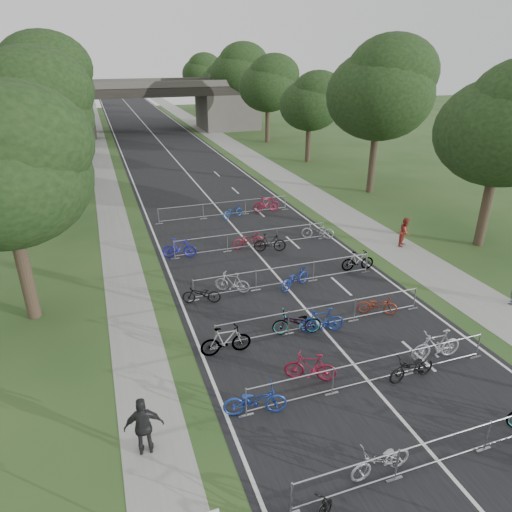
# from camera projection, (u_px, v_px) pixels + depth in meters

# --- Properties ---
(road) EXTENTS (11.00, 140.00, 0.01)m
(road) POSITION_uv_depth(u_px,v_px,m) (168.00, 152.00, 52.79)
(road) COLOR black
(road) RESTS_ON ground
(sidewalk_right) EXTENTS (3.00, 140.00, 0.01)m
(sidewalk_right) POSITION_uv_depth(u_px,v_px,m) (235.00, 147.00, 55.21)
(sidewalk_right) COLOR gray
(sidewalk_right) RESTS_ON ground
(sidewalk_left) EXTENTS (2.00, 140.00, 0.01)m
(sidewalk_left) POSITION_uv_depth(u_px,v_px,m) (101.00, 156.00, 50.53)
(sidewalk_left) COLOR gray
(sidewalk_left) RESTS_ON ground
(lane_markings) EXTENTS (0.12, 140.00, 0.00)m
(lane_markings) POSITION_uv_depth(u_px,v_px,m) (168.00, 152.00, 52.80)
(lane_markings) COLOR silver
(lane_markings) RESTS_ON ground
(overpass_bridge) EXTENTS (31.00, 8.00, 7.05)m
(overpass_bridge) POSITION_uv_depth(u_px,v_px,m) (149.00, 106.00, 64.25)
(overpass_bridge) COLOR #4E4C46
(overpass_bridge) RESTS_ON ground
(tree_left_0) EXTENTS (6.72, 6.72, 10.25)m
(tree_left_0) POSITION_uv_depth(u_px,v_px,m) (4.00, 171.00, 17.38)
(tree_left_0) COLOR #33261C
(tree_left_0) RESTS_ON ground
(tree_right_0) EXTENTS (7.17, 7.17, 10.93)m
(tree_right_0) POSITION_uv_depth(u_px,v_px,m) (506.00, 127.00, 24.60)
(tree_right_0) COLOR #33261C
(tree_right_0) RESTS_ON ground
(tree_left_1) EXTENTS (7.56, 7.56, 11.53)m
(tree_left_1) POSITION_uv_depth(u_px,v_px,m) (30.00, 112.00, 27.36)
(tree_left_1) COLOR #33261C
(tree_left_1) RESTS_ON ground
(tree_right_1) EXTENTS (8.18, 8.18, 12.47)m
(tree_right_1) POSITION_uv_depth(u_px,v_px,m) (382.00, 91.00, 34.52)
(tree_right_1) COLOR #33261C
(tree_right_1) RESTS_ON ground
(tree_left_2) EXTENTS (8.40, 8.40, 12.81)m
(tree_left_2) POSITION_uv_depth(u_px,v_px,m) (42.00, 85.00, 37.35)
(tree_left_2) COLOR #33261C
(tree_left_2) RESTS_ON ground
(tree_right_2) EXTENTS (6.16, 6.16, 9.39)m
(tree_right_2) POSITION_uv_depth(u_px,v_px,m) (311.00, 103.00, 45.65)
(tree_right_2) COLOR #33261C
(tree_right_2) RESTS_ON ground
(tree_left_3) EXTENTS (6.72, 6.72, 10.25)m
(tree_left_3) POSITION_uv_depth(u_px,v_px,m) (53.00, 94.00, 48.35)
(tree_left_3) COLOR #33261C
(tree_left_3) RESTS_ON ground
(tree_right_3) EXTENTS (7.17, 7.17, 10.93)m
(tree_right_3) POSITION_uv_depth(u_px,v_px,m) (269.00, 85.00, 55.57)
(tree_right_3) COLOR #33261C
(tree_right_3) RESTS_ON ground
(tree_left_4) EXTENTS (7.56, 7.56, 11.53)m
(tree_left_4) POSITION_uv_depth(u_px,v_px,m) (57.00, 80.00, 58.34)
(tree_left_4) COLOR #33261C
(tree_left_4) RESTS_ON ground
(tree_right_4) EXTENTS (8.18, 8.18, 12.47)m
(tree_right_4) POSITION_uv_depth(u_px,v_px,m) (239.00, 72.00, 65.49)
(tree_right_4) COLOR #33261C
(tree_right_4) RESTS_ON ground
(tree_left_5) EXTENTS (8.40, 8.40, 12.81)m
(tree_left_5) POSITION_uv_depth(u_px,v_px,m) (60.00, 70.00, 68.33)
(tree_left_5) COLOR #33261C
(tree_left_5) RESTS_ON ground
(tree_right_5) EXTENTS (6.16, 6.16, 9.39)m
(tree_right_5) POSITION_uv_depth(u_px,v_px,m) (218.00, 82.00, 76.62)
(tree_right_5) COLOR #33261C
(tree_right_5) RESTS_ON ground
(tree_left_6) EXTENTS (6.72, 6.72, 10.25)m
(tree_left_6) POSITION_uv_depth(u_px,v_px,m) (64.00, 77.00, 79.32)
(tree_left_6) COLOR #33261C
(tree_left_6) RESTS_ON ground
(tree_right_6) EXTENTS (7.17, 7.17, 10.93)m
(tree_right_6) POSITION_uv_depth(u_px,v_px,m) (202.00, 73.00, 86.54)
(tree_right_6) COLOR #33261C
(tree_right_6) RESTS_ON ground
(barrier_row_1) EXTENTS (9.70, 0.08, 1.10)m
(barrier_row_1) POSITION_uv_depth(u_px,v_px,m) (444.00, 450.00, 12.65)
(barrier_row_1) COLOR #9C9EA3
(barrier_row_1) RESTS_ON ground
(barrier_row_2) EXTENTS (9.70, 0.08, 1.10)m
(barrier_row_2) POSITION_uv_depth(u_px,v_px,m) (372.00, 371.00, 15.75)
(barrier_row_2) COLOR #9C9EA3
(barrier_row_2) RESTS_ON ground
(barrier_row_3) EXTENTS (9.70, 0.08, 1.10)m
(barrier_row_3) POSITION_uv_depth(u_px,v_px,m) (322.00, 316.00, 19.02)
(barrier_row_3) COLOR #9C9EA3
(barrier_row_3) RESTS_ON ground
(barrier_row_4) EXTENTS (9.70, 0.08, 1.10)m
(barrier_row_4) POSITION_uv_depth(u_px,v_px,m) (285.00, 276.00, 22.46)
(barrier_row_4) COLOR #9C9EA3
(barrier_row_4) RESTS_ON ground
(barrier_row_5) EXTENTS (9.70, 0.08, 1.10)m
(barrier_row_5) POSITION_uv_depth(u_px,v_px,m) (252.00, 240.00, 26.76)
(barrier_row_5) COLOR #9C9EA3
(barrier_row_5) RESTS_ON ground
(barrier_row_6) EXTENTS (9.70, 0.08, 1.10)m
(barrier_row_6) POSITION_uv_depth(u_px,v_px,m) (225.00, 209.00, 31.92)
(barrier_row_6) COLOR #9C9EA3
(barrier_row_6) RESTS_ON ground
(bike_5) EXTENTS (1.91, 0.74, 0.99)m
(bike_5) POSITION_uv_depth(u_px,v_px,m) (381.00, 461.00, 12.37)
(bike_5) COLOR #9999A0
(bike_5) RESTS_ON ground
(bike_8) EXTENTS (2.16, 1.15, 1.08)m
(bike_8) POSITION_uv_depth(u_px,v_px,m) (255.00, 400.00, 14.46)
(bike_8) COLOR #1B3897
(bike_8) RESTS_ON ground
(bike_9) EXTENTS (1.87, 1.30, 1.11)m
(bike_9) POSITION_uv_depth(u_px,v_px,m) (310.00, 367.00, 15.96)
(bike_9) COLOR maroon
(bike_9) RESTS_ON ground
(bike_10) EXTENTS (1.93, 0.79, 0.99)m
(bike_10) POSITION_uv_depth(u_px,v_px,m) (412.00, 368.00, 16.01)
(bike_10) COLOR black
(bike_10) RESTS_ON ground
(bike_11) EXTENTS (2.09, 0.69, 1.24)m
(bike_11) POSITION_uv_depth(u_px,v_px,m) (436.00, 345.00, 17.01)
(bike_11) COLOR #9B9BA2
(bike_11) RESTS_ON ground
(bike_12) EXTENTS (2.00, 0.65, 1.19)m
(bike_12) POSITION_uv_depth(u_px,v_px,m) (226.00, 341.00, 17.34)
(bike_12) COLOR #9C9EA3
(bike_12) RESTS_ON ground
(bike_13) EXTENTS (2.13, 1.15, 1.06)m
(bike_13) POSITION_uv_depth(u_px,v_px,m) (297.00, 323.00, 18.60)
(bike_13) COLOR #9C9EA3
(bike_13) RESTS_ON ground
(bike_14) EXTENTS (1.92, 0.85, 1.11)m
(bike_14) POSITION_uv_depth(u_px,v_px,m) (322.00, 320.00, 18.71)
(bike_14) COLOR navy
(bike_14) RESTS_ON ground
(bike_15) EXTENTS (1.81, 1.28, 0.90)m
(bike_15) POSITION_uv_depth(u_px,v_px,m) (377.00, 305.00, 20.06)
(bike_15) COLOR maroon
(bike_15) RESTS_ON ground
(bike_16) EXTENTS (1.87, 1.10, 0.93)m
(bike_16) POSITION_uv_depth(u_px,v_px,m) (201.00, 294.00, 20.91)
(bike_16) COLOR black
(bike_16) RESTS_ON ground
(bike_17) EXTENTS (1.72, 1.34, 1.04)m
(bike_17) POSITION_uv_depth(u_px,v_px,m) (232.00, 282.00, 21.87)
(bike_17) COLOR gray
(bike_17) RESTS_ON ground
(bike_18) EXTENTS (2.06, 1.45, 1.03)m
(bike_18) POSITION_uv_depth(u_px,v_px,m) (295.00, 278.00, 22.28)
(bike_18) COLOR navy
(bike_18) RESTS_ON ground
(bike_19) EXTENTS (1.84, 0.72, 1.08)m
(bike_19) POSITION_uv_depth(u_px,v_px,m) (358.00, 261.00, 24.07)
(bike_19) COLOR #9C9EA3
(bike_19) RESTS_ON ground
(bike_20) EXTENTS (1.99, 1.06, 1.15)m
(bike_20) POSITION_uv_depth(u_px,v_px,m) (179.00, 248.00, 25.53)
(bike_20) COLOR #1D1C9B
(bike_20) RESTS_ON ground
(bike_21) EXTENTS (1.93, 0.67, 1.01)m
(bike_21) POSITION_uv_depth(u_px,v_px,m) (248.00, 240.00, 26.83)
(bike_21) COLOR maroon
(bike_21) RESTS_ON ground
(bike_22) EXTENTS (1.94, 1.00, 1.12)m
(bike_22) POSITION_uv_depth(u_px,v_px,m) (270.00, 243.00, 26.30)
(bike_22) COLOR black
(bike_22) RESTS_ON ground
(bike_23) EXTENTS (2.08, 1.48, 1.04)m
(bike_23) POSITION_uv_depth(u_px,v_px,m) (318.00, 231.00, 28.14)
(bike_23) COLOR gray
(bike_23) RESTS_ON ground
(bike_26) EXTENTS (1.84, 1.26, 0.92)m
(bike_26) POSITION_uv_depth(u_px,v_px,m) (233.00, 212.00, 31.71)
(bike_26) COLOR navy
(bike_26) RESTS_ON ground
(bike_27) EXTENTS (1.98, 0.62, 1.18)m
(bike_27) POSITION_uv_depth(u_px,v_px,m) (266.00, 204.00, 32.83)
(bike_27) COLOR maroon
(bike_27) RESTS_ON ground
(pedestrian_b) EXTENTS (1.06, 1.02, 1.73)m
(pedestrian_b) POSITION_uv_depth(u_px,v_px,m) (405.00, 232.00, 27.00)
(pedestrian_b) COLOR maroon
(pedestrian_b) RESTS_ON ground
(pedestrian_c) EXTENTS (1.16, 0.58, 1.91)m
(pedestrian_c) POSITION_uv_depth(u_px,v_px,m) (144.00, 426.00, 12.89)
(pedestrian_c) COLOR black
(pedestrian_c) RESTS_ON ground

